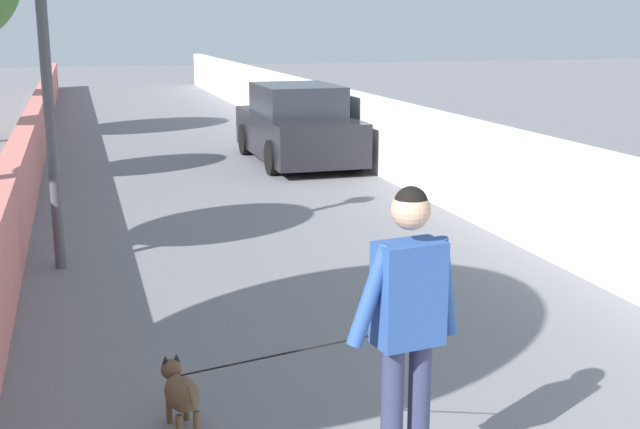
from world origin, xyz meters
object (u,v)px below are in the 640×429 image
(person_skateboarder, at_px, (408,314))
(dog, at_px, (181,391))
(car_near, at_px, (297,126))
(lamp_post, at_px, (42,18))

(person_skateboarder, relative_size, dog, 1.17)
(person_skateboarder, bearing_deg, car_near, -12.09)
(lamp_post, distance_m, dog, 4.94)
(lamp_post, xyz_separation_m, dog, (-4.18, -0.85, -2.49))
(person_skateboarder, height_order, dog, person_skateboarder)
(lamp_post, xyz_separation_m, person_skateboarder, (-5.38, -1.99, -1.64))
(person_skateboarder, height_order, car_near, person_skateboarder)
(dog, bearing_deg, person_skateboarder, -136.41)
(person_skateboarder, bearing_deg, dog, 43.59)
(person_skateboarder, bearing_deg, lamp_post, 20.29)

